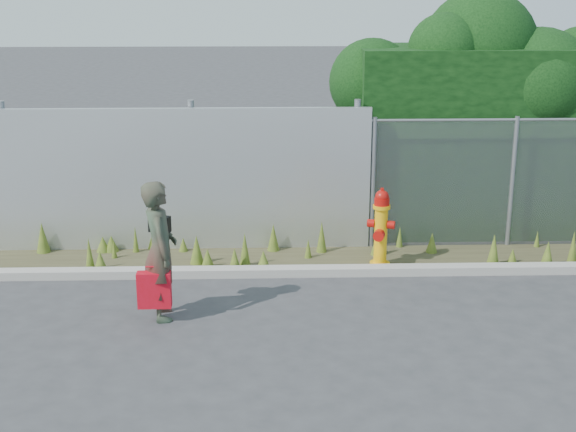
% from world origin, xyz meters
% --- Properties ---
extents(ground, '(80.00, 80.00, 0.00)m').
position_xyz_m(ground, '(0.00, 0.00, 0.00)').
color(ground, '#363538').
rests_on(ground, ground).
extents(curb, '(16.00, 0.22, 0.12)m').
position_xyz_m(curb, '(0.00, 1.80, 0.06)').
color(curb, '#A09A91').
rests_on(curb, ground).
extents(weed_strip, '(16.00, 1.34, 0.55)m').
position_xyz_m(weed_strip, '(-0.25, 2.45, 0.14)').
color(weed_strip, '#3F3A24').
rests_on(weed_strip, ground).
extents(corrugated_fence, '(8.50, 0.21, 2.30)m').
position_xyz_m(corrugated_fence, '(-3.25, 3.01, 1.10)').
color(corrugated_fence, '#B3B7BA').
rests_on(corrugated_fence, ground).
extents(hedge, '(7.76, 2.11, 3.88)m').
position_xyz_m(hedge, '(4.44, 4.03, 2.04)').
color(hedge, black).
rests_on(hedge, ground).
extents(fire_hydrant, '(0.40, 0.35, 1.18)m').
position_xyz_m(fire_hydrant, '(1.06, 2.12, 0.57)').
color(fire_hydrant, '#FAB40D').
rests_on(fire_hydrant, ground).
extents(woman, '(0.53, 0.70, 1.74)m').
position_xyz_m(woman, '(-1.89, 0.42, 0.87)').
color(woman, '#0E5E3F').
rests_on(woman, ground).
extents(red_tote_bag, '(0.41, 0.15, 0.53)m').
position_xyz_m(red_tote_bag, '(-1.96, 0.25, 0.43)').
color(red_tote_bag, red).
extents(black_shoulder_bag, '(0.26, 0.11, 0.20)m').
position_xyz_m(black_shoulder_bag, '(-1.90, 0.59, 1.16)').
color(black_shoulder_bag, black).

